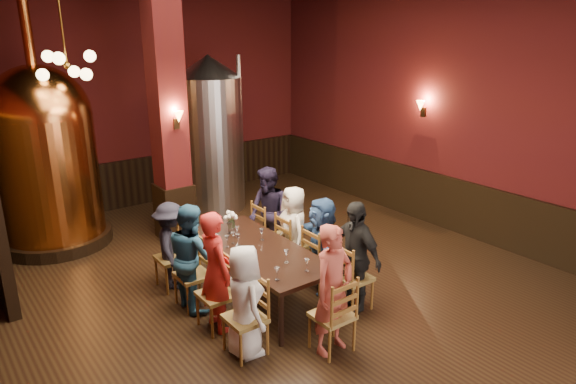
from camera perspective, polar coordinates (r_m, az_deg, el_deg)
room at (r=6.72m, az=-0.75°, el=5.90°), size 10.00×10.02×4.50m
wainscot_right at (r=9.99m, az=17.86°, el=-1.32°), size 0.08×9.90×1.00m
wainscot_back at (r=11.41m, az=-15.72°, el=1.25°), size 7.90×0.08×1.00m
column at (r=8.96m, az=-13.18°, el=8.50°), size 0.58×0.58×4.50m
pendant_cluster at (r=8.47m, az=-23.37°, el=12.80°), size 0.90×0.90×1.70m
sconce_wall at (r=10.01m, az=14.84°, el=9.04°), size 0.20×0.20×0.36m
sconce_column at (r=8.70m, az=-12.33°, el=7.95°), size 0.20×0.20×0.36m
dining_table at (r=7.13m, az=-3.27°, el=-6.66°), size 1.04×2.41×0.75m
chair_0 at (r=6.09m, az=-4.80°, el=-13.76°), size 0.47×0.47×0.92m
person_0 at (r=5.98m, az=-4.85°, el=-12.00°), size 0.52×0.72×1.35m
chair_1 at (r=6.60m, az=-7.93°, el=-11.20°), size 0.47×0.47×0.92m
person_1 at (r=6.45m, az=-8.05°, el=-8.71°), size 0.41×0.59×1.56m
chair_2 at (r=7.12m, az=-10.52°, el=-9.03°), size 0.47×0.47×0.92m
person_2 at (r=7.00m, az=-10.65°, el=-7.04°), size 0.39×0.73×1.46m
chair_3 at (r=7.67m, az=-12.76°, el=-7.11°), size 0.47×0.47×0.92m
person_3 at (r=7.60m, az=-12.86°, el=-5.83°), size 0.77×0.96×1.29m
chair_4 at (r=7.00m, az=7.26°, el=-9.34°), size 0.47×0.47×0.92m
person_4 at (r=6.87m, az=7.36°, el=-7.07°), size 0.39×0.90×1.53m
chair_5 at (r=7.45m, az=3.69°, el=-7.48°), size 0.47×0.47×0.92m
person_5 at (r=7.35m, az=3.73°, el=-5.80°), size 0.86×1.35×1.40m
chair_6 at (r=7.92m, az=0.61°, el=-5.84°), size 0.47×0.47×0.92m
person_6 at (r=7.82m, az=0.62°, el=-4.28°), size 0.60×0.77×1.38m
chair_7 at (r=8.42m, az=-2.14°, el=-4.35°), size 0.47×0.47×0.92m
person_7 at (r=8.31m, az=-2.17°, el=-2.42°), size 0.39×0.75×1.52m
chair_8 at (r=6.15m, az=4.95°, el=-13.45°), size 0.47×0.47×0.92m
person_8 at (r=5.98m, az=5.03°, el=-10.76°), size 0.62×0.45×1.58m
copper_kettle at (r=9.52m, az=-25.35°, el=3.72°), size 1.99×1.99×4.36m
steel_vessel at (r=10.57m, az=-8.52°, el=6.39°), size 1.44×1.44×3.13m
rose_vase at (r=7.55m, az=-6.30°, el=-2.95°), size 0.20×0.20×0.34m
wine_glass_0 at (r=7.17m, az=-5.58°, el=-5.30°), size 0.07×0.07×0.17m
wine_glass_1 at (r=7.31m, az=-2.93°, el=-4.75°), size 0.07×0.07×0.17m
wine_glass_2 at (r=6.21m, az=-1.23°, el=-9.08°), size 0.07×0.07×0.17m
wine_glass_3 at (r=7.58m, az=-6.60°, el=-3.98°), size 0.07×0.07×0.17m
wine_glass_4 at (r=7.43m, az=-5.68°, el=-4.44°), size 0.07×0.07×0.17m
wine_glass_5 at (r=6.64m, az=-0.19°, el=-7.17°), size 0.07×0.07×0.17m
wine_glass_6 at (r=6.42m, az=2.11°, el=-8.13°), size 0.07×0.07×0.17m
wine_glass_7 at (r=7.55m, az=-7.94°, el=-4.14°), size 0.07×0.07×0.17m
wine_glass_8 at (r=7.23m, az=-6.10°, el=-5.09°), size 0.07×0.07×0.17m
wine_glass_9 at (r=7.13m, az=-6.78°, el=-5.47°), size 0.07×0.07×0.17m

